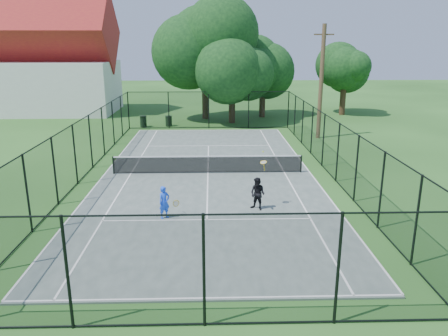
{
  "coord_description": "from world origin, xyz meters",
  "views": [
    {
      "loc": [
        0.21,
        -22.37,
        6.79
      ],
      "look_at": [
        0.77,
        -3.0,
        1.2
      ],
      "focal_mm": 35.0,
      "sensor_mm": 36.0,
      "label": 1
    }
  ],
  "objects_px": {
    "player_black": "(258,194)",
    "player_blue": "(164,202)",
    "trash_bin_left": "(143,121)",
    "utility_pole": "(321,82)",
    "trash_bin_right": "(169,121)",
    "tennis_net": "(208,164)"
  },
  "relations": [
    {
      "from": "tennis_net",
      "to": "player_blue",
      "type": "height_order",
      "value": "player_blue"
    },
    {
      "from": "trash_bin_right",
      "to": "player_black",
      "type": "xyz_separation_m",
      "value": [
        5.49,
        -19.38,
        0.32
      ]
    },
    {
      "from": "trash_bin_right",
      "to": "player_black",
      "type": "relative_size",
      "value": 0.36
    },
    {
      "from": "player_black",
      "to": "trash_bin_left",
      "type": "bearing_deg",
      "value": 111.61
    },
    {
      "from": "tennis_net",
      "to": "trash_bin_left",
      "type": "xyz_separation_m",
      "value": [
        -5.47,
        13.77,
        -0.11
      ]
    },
    {
      "from": "tennis_net",
      "to": "player_black",
      "type": "height_order",
      "value": "player_black"
    },
    {
      "from": "utility_pole",
      "to": "player_black",
      "type": "distance_m",
      "value": 15.89
    },
    {
      "from": "tennis_net",
      "to": "trash_bin_right",
      "type": "relative_size",
      "value": 11.63
    },
    {
      "from": "tennis_net",
      "to": "player_black",
      "type": "relative_size",
      "value": 4.15
    },
    {
      "from": "tennis_net",
      "to": "utility_pole",
      "type": "bearing_deg",
      "value": 48.13
    },
    {
      "from": "trash_bin_left",
      "to": "player_black",
      "type": "xyz_separation_m",
      "value": [
        7.57,
        -19.12,
        0.29
      ]
    },
    {
      "from": "trash_bin_left",
      "to": "utility_pole",
      "type": "bearing_deg",
      "value": -19.43
    },
    {
      "from": "tennis_net",
      "to": "trash_bin_right",
      "type": "xyz_separation_m",
      "value": [
        -3.38,
        14.03,
        -0.14
      ]
    },
    {
      "from": "trash_bin_right",
      "to": "tennis_net",
      "type": "bearing_deg",
      "value": -76.45
    },
    {
      "from": "trash_bin_right",
      "to": "utility_pole",
      "type": "relative_size",
      "value": 0.11
    },
    {
      "from": "trash_bin_left",
      "to": "player_blue",
      "type": "relative_size",
      "value": 0.71
    },
    {
      "from": "player_black",
      "to": "trash_bin_right",
      "type": "bearing_deg",
      "value": 105.81
    },
    {
      "from": "tennis_net",
      "to": "trash_bin_left",
      "type": "relative_size",
      "value": 10.89
    },
    {
      "from": "player_blue",
      "to": "player_black",
      "type": "xyz_separation_m",
      "value": [
        3.78,
        0.79,
        0.04
      ]
    },
    {
      "from": "tennis_net",
      "to": "player_blue",
      "type": "xyz_separation_m",
      "value": [
        -1.68,
        -6.13,
        0.14
      ]
    },
    {
      "from": "trash_bin_left",
      "to": "trash_bin_right",
      "type": "xyz_separation_m",
      "value": [
        2.08,
        0.26,
        -0.03
      ]
    },
    {
      "from": "player_black",
      "to": "player_blue",
      "type": "bearing_deg",
      "value": -168.2
    }
  ]
}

